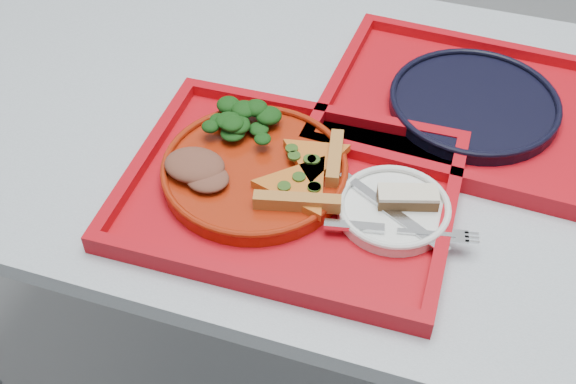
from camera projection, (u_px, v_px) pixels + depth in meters
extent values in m
plane|color=gray|center=(362.00, 384.00, 1.63)|extent=(10.00, 10.00, 0.00)
cube|color=#9DA4B0|center=(398.00, 143.00, 1.11)|extent=(1.60, 0.80, 0.03)
cylinder|color=gray|center=(116.00, 112.00, 1.74)|extent=(0.05, 0.05, 0.72)
cube|color=#B50913|center=(290.00, 193.00, 1.00)|extent=(0.46, 0.36, 0.01)
cube|color=#B50913|center=(472.00, 112.00, 1.12)|extent=(0.47, 0.37, 0.01)
cylinder|color=maroon|center=(255.00, 172.00, 1.01)|extent=(0.26, 0.26, 0.02)
cylinder|color=white|center=(393.00, 211.00, 0.96)|extent=(0.15, 0.15, 0.01)
cylinder|color=black|center=(474.00, 105.00, 1.11)|extent=(0.26, 0.26, 0.02)
ellipsoid|color=black|center=(244.00, 117.00, 1.04)|extent=(0.09, 0.08, 0.04)
ellipsoid|color=brown|center=(195.00, 165.00, 0.99)|extent=(0.09, 0.07, 0.03)
cube|color=#452B17|center=(408.00, 199.00, 0.96)|extent=(0.09, 0.05, 0.02)
cube|color=beige|center=(409.00, 193.00, 0.95)|extent=(0.09, 0.05, 0.01)
cube|color=silver|center=(392.00, 211.00, 0.95)|extent=(0.17, 0.10, 0.01)
cube|color=silver|center=(396.00, 230.00, 0.92)|extent=(0.19, 0.06, 0.01)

